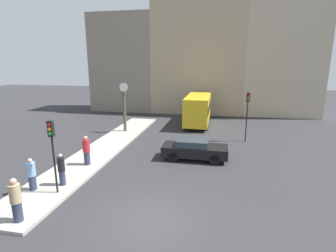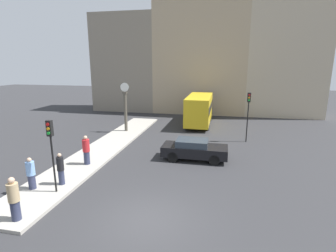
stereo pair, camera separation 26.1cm
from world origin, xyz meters
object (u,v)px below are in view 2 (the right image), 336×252
at_px(traffic_light_near, 51,141).
at_px(street_clock, 125,107).
at_px(pedestrian_tan_coat, 14,199).
at_px(bus_distant, 199,108).
at_px(pedestrian_red_top, 86,150).
at_px(sedan_car, 194,149).
at_px(traffic_light_far, 248,107).
at_px(pedestrian_black_jacket, 61,169).
at_px(pedestrian_blue_stripe, 31,174).

bearing_deg(traffic_light_near, street_clock, 94.44).
bearing_deg(street_clock, pedestrian_tan_coat, -86.71).
bearing_deg(pedestrian_tan_coat, bus_distant, 73.80).
height_order(street_clock, pedestrian_red_top, street_clock).
bearing_deg(sedan_car, bus_distant, 93.64).
height_order(street_clock, pedestrian_tan_coat, street_clock).
bearing_deg(traffic_light_far, pedestrian_black_jacket, -133.95).
xyz_separation_m(street_clock, pedestrian_blue_stripe, (-0.43, -12.08, -1.48)).
bearing_deg(pedestrian_blue_stripe, pedestrian_red_top, 74.07).
height_order(traffic_light_far, pedestrian_red_top, traffic_light_far).
height_order(traffic_light_near, street_clock, street_clock).
relative_size(bus_distant, traffic_light_near, 1.95).
height_order(pedestrian_black_jacket, pedestrian_tan_coat, pedestrian_tan_coat).
bearing_deg(pedestrian_black_jacket, sedan_car, 40.90).
xyz_separation_m(sedan_car, pedestrian_blue_stripe, (-7.50, -6.26, 0.25)).
xyz_separation_m(bus_distant, street_clock, (-6.41, -4.60, 0.72)).
height_order(sedan_car, pedestrian_red_top, pedestrian_red_top).
bearing_deg(pedestrian_red_top, pedestrian_black_jacket, -87.55).
bearing_deg(street_clock, pedestrian_black_jacket, -86.31).
relative_size(traffic_light_near, pedestrian_tan_coat, 1.95).
bearing_deg(street_clock, bus_distant, 35.66).
bearing_deg(pedestrian_tan_coat, traffic_light_far, 53.98).
xyz_separation_m(traffic_light_near, pedestrian_blue_stripe, (-1.37, 0.03, -1.78)).
height_order(sedan_car, traffic_light_far, traffic_light_far).
bearing_deg(bus_distant, pedestrian_black_jacket, -109.65).
xyz_separation_m(pedestrian_tan_coat, pedestrian_red_top, (-0.23, 6.13, -0.00)).
distance_m(traffic_light_near, pedestrian_red_top, 4.04).
relative_size(street_clock, pedestrian_tan_coat, 2.43).
relative_size(pedestrian_tan_coat, pedestrian_red_top, 1.00).
xyz_separation_m(traffic_light_far, pedestrian_blue_stripe, (-11.26, -11.25, -1.93)).
bearing_deg(pedestrian_black_jacket, pedestrian_red_top, 92.45).
bearing_deg(traffic_light_far, sedan_car, -127.02).
xyz_separation_m(sedan_car, traffic_light_far, (3.76, 4.99, 2.18)).
bearing_deg(pedestrian_tan_coat, pedestrian_black_jacket, 91.87).
bearing_deg(traffic_light_near, bus_distant, 71.87).
xyz_separation_m(bus_distant, traffic_light_near, (-5.47, -16.71, 1.02)).
relative_size(sedan_car, bus_distant, 0.62).
distance_m(pedestrian_tan_coat, pedestrian_red_top, 6.14).
height_order(bus_distant, street_clock, street_clock).
relative_size(traffic_light_far, street_clock, 0.90).
relative_size(sedan_car, traffic_light_far, 1.07).
relative_size(bus_distant, street_clock, 1.56).
relative_size(traffic_light_far, pedestrian_tan_coat, 2.20).
height_order(traffic_light_near, pedestrian_black_jacket, traffic_light_near).
height_order(street_clock, pedestrian_blue_stripe, street_clock).
xyz_separation_m(pedestrian_black_jacket, pedestrian_tan_coat, (0.11, -3.27, 0.06)).
distance_m(traffic_light_near, pedestrian_black_jacket, 1.93).
bearing_deg(street_clock, traffic_light_near, -85.56).
distance_m(sedan_car, pedestrian_black_jacket, 8.40).
relative_size(bus_distant, pedestrian_blue_stripe, 4.24).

